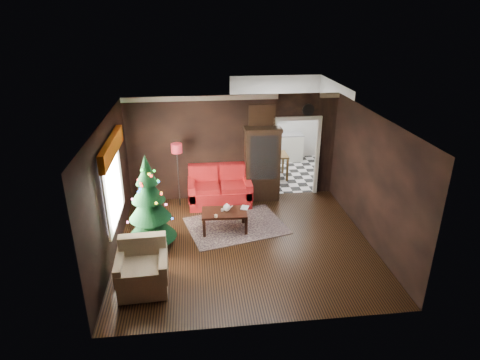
{
  "coord_description": "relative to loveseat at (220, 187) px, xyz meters",
  "views": [
    {
      "loc": [
        -0.99,
        -7.66,
        4.8
      ],
      "look_at": [
        0.0,
        0.9,
        1.15
      ],
      "focal_mm": 30.45,
      "sensor_mm": 36.0,
      "label": 1
    }
  ],
  "objects": [
    {
      "name": "kitchen_floor",
      "position": [
        2.1,
        1.95,
        -0.5
      ],
      "size": [
        3.0,
        3.0,
        0.0
      ],
      "primitive_type": "plane",
      "color": "white",
      "rests_on": "ground"
    },
    {
      "name": "curio_cabinet",
      "position": [
        1.15,
        0.22,
        0.45
      ],
      "size": [
        0.9,
        0.45,
        1.9
      ],
      "primitive_type": null,
      "color": "black",
      "rests_on": "ground"
    },
    {
      "name": "book",
      "position": [
        0.42,
        -1.23,
        0.1
      ],
      "size": [
        0.17,
        0.08,
        0.24
      ],
      "primitive_type": "imported",
      "rotation": [
        0.0,
        0.0,
        -0.35
      ],
      "color": "tan",
      "rests_on": "coffee_table"
    },
    {
      "name": "loveseat",
      "position": [
        0.0,
        0.0,
        0.0
      ],
      "size": [
        1.7,
        0.9,
        1.0
      ],
      "primitive_type": null,
      "color": "maroon",
      "rests_on": "ground"
    },
    {
      "name": "kitchen_counter",
      "position": [
        2.1,
        3.15,
        -0.05
      ],
      "size": [
        1.8,
        0.6,
        0.9
      ],
      "primitive_type": "cube",
      "color": "white",
      "rests_on": "ground"
    },
    {
      "name": "left_window",
      "position": [
        -2.31,
        -1.85,
        0.95
      ],
      "size": [
        0.05,
        1.6,
        1.4
      ],
      "primitive_type": "cube",
      "color": "white",
      "rests_on": "wall_left"
    },
    {
      "name": "rug",
      "position": [
        0.29,
        -1.23,
        -0.49
      ],
      "size": [
        2.55,
        2.11,
        0.01
      ],
      "primitive_type": "cube",
      "rotation": [
        0.0,
        0.0,
        0.24
      ],
      "color": "#362131",
      "rests_on": "ground"
    },
    {
      "name": "ceiling",
      "position": [
        0.4,
        -2.05,
        2.3
      ],
      "size": [
        5.5,
        5.5,
        0.0
      ],
      "primitive_type": "plane",
      "rotation": [
        3.14,
        0.0,
        0.0
      ],
      "color": "white",
      "rests_on": "ground"
    },
    {
      "name": "kitchen_window",
      "position": [
        2.1,
        3.4,
        1.2
      ],
      "size": [
        0.7,
        0.06,
        0.7
      ],
      "primitive_type": "cube",
      "color": "white",
      "rests_on": "ground"
    },
    {
      "name": "doorway",
      "position": [
        2.1,
        0.45,
        0.55
      ],
      "size": [
        1.1,
        0.1,
        2.1
      ],
      "primitive_type": null,
      "color": "silver",
      "rests_on": "ground"
    },
    {
      "name": "cup_a",
      "position": [
        -0.04,
        -1.35,
        0.0
      ],
      "size": [
        0.08,
        0.08,
        0.05
      ],
      "primitive_type": "cylinder",
      "rotation": [
        0.0,
        0.0,
        0.36
      ],
      "color": "silver",
      "rests_on": "coffee_table"
    },
    {
      "name": "armchair",
      "position": [
        -1.65,
        -3.36,
        -0.04
      ],
      "size": [
        0.96,
        0.96,
        0.94
      ],
      "primitive_type": null,
      "rotation": [
        0.0,
        0.0,
        0.05
      ],
      "color": "gray",
      "rests_on": "ground"
    },
    {
      "name": "christmas_tree",
      "position": [
        -1.6,
        -1.94,
        0.55
      ],
      "size": [
        1.28,
        1.28,
        2.01
      ],
      "primitive_type": null,
      "rotation": [
        0.0,
        0.0,
        0.24
      ],
      "color": "black",
      "rests_on": "ground"
    },
    {
      "name": "wall_left",
      "position": [
        -2.35,
        -2.05,
        0.9
      ],
      "size": [
        0.0,
        5.5,
        5.5
      ],
      "primitive_type": "plane",
      "rotation": [
        1.57,
        0.0,
        1.57
      ],
      "color": "black",
      "rests_on": "ground"
    },
    {
      "name": "wall_right",
      "position": [
        3.15,
        -2.05,
        0.9
      ],
      "size": [
        0.0,
        5.5,
        5.5
      ],
      "primitive_type": "plane",
      "rotation": [
        1.57,
        0.0,
        -1.57
      ],
      "color": "black",
      "rests_on": "ground"
    },
    {
      "name": "valance",
      "position": [
        -2.23,
        -1.85,
        1.77
      ],
      "size": [
        0.12,
        2.1,
        0.35
      ],
      "primitive_type": "cube",
      "color": "#7A3505",
      "rests_on": "wall_left"
    },
    {
      "name": "cup_b",
      "position": [
        -0.2,
        -1.63,
        0.01
      ],
      "size": [
        0.09,
        0.09,
        0.06
      ],
      "primitive_type": "cylinder",
      "rotation": [
        0.0,
        0.0,
        0.37
      ],
      "color": "white",
      "rests_on": "coffee_table"
    },
    {
      "name": "coffee_table",
      "position": [
        0.01,
        -1.39,
        -0.26
      ],
      "size": [
        1.06,
        0.66,
        0.47
      ],
      "primitive_type": null,
      "rotation": [
        0.0,
        0.0,
        -0.04
      ],
      "color": "black",
      "rests_on": "rug"
    },
    {
      "name": "floor_lamp",
      "position": [
        -1.05,
        0.01,
        0.33
      ],
      "size": [
        0.3,
        0.3,
        1.75
      ],
      "primitive_type": null,
      "rotation": [
        0.0,
        0.0,
        0.01
      ],
      "color": "black",
      "rests_on": "ground"
    },
    {
      "name": "wall_back",
      "position": [
        0.4,
        0.45,
        0.9
      ],
      "size": [
        5.5,
        0.0,
        5.5
      ],
      "primitive_type": "plane",
      "rotation": [
        1.57,
        0.0,
        0.0
      ],
      "color": "black",
      "rests_on": "ground"
    },
    {
      "name": "painting",
      "position": [
        1.15,
        0.41,
        1.75
      ],
      "size": [
        0.62,
        0.05,
        0.52
      ],
      "primitive_type": "cube",
      "color": "tan",
      "rests_on": "wall_back"
    },
    {
      "name": "kitchen_table",
      "position": [
        1.8,
        1.65,
        -0.12
      ],
      "size": [
        0.7,
        0.7,
        0.75
      ],
      "primitive_type": null,
      "color": "brown",
      "rests_on": "ground"
    },
    {
      "name": "teapot",
      "position": [
        0.07,
        -1.36,
        0.07
      ],
      "size": [
        0.25,
        0.25,
        0.18
      ],
      "primitive_type": null,
      "rotation": [
        0.0,
        0.0,
        0.37
      ],
      "color": "white",
      "rests_on": "coffee_table"
    },
    {
      "name": "floor",
      "position": [
        0.4,
        -2.05,
        -0.5
      ],
      "size": [
        5.5,
        5.5,
        0.0
      ],
      "primitive_type": "plane",
      "color": "black",
      "rests_on": "ground"
    },
    {
      "name": "wall_front",
      "position": [
        0.4,
        -4.55,
        0.9
      ],
      "size": [
        5.5,
        0.0,
        5.5
      ],
      "primitive_type": "plane",
      "rotation": [
        -1.57,
        0.0,
        0.0
      ],
      "color": "black",
      "rests_on": "ground"
    },
    {
      "name": "wall_clock",
      "position": [
        2.35,
        0.4,
        1.88
      ],
      "size": [
        0.32,
        0.32,
        0.06
      ],
      "primitive_type": "cylinder",
      "color": "silver",
      "rests_on": "wall_back"
    }
  ]
}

